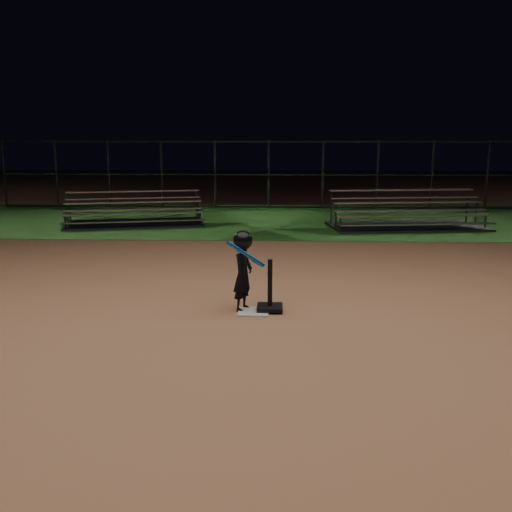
# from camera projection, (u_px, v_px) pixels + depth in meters

# --- Properties ---
(ground) EXTENTS (80.00, 80.00, 0.00)m
(ground) POSITION_uv_depth(u_px,v_px,m) (253.00, 312.00, 8.33)
(ground) COLOR #A46C4A
(ground) RESTS_ON ground
(grass_strip) EXTENTS (60.00, 8.00, 0.01)m
(grass_strip) POSITION_uv_depth(u_px,v_px,m) (267.00, 219.00, 18.11)
(grass_strip) COLOR #1E4C18
(grass_strip) RESTS_ON ground
(home_plate) EXTENTS (0.45, 0.45, 0.02)m
(home_plate) POSITION_uv_depth(u_px,v_px,m) (253.00, 312.00, 8.32)
(home_plate) COLOR beige
(home_plate) RESTS_ON ground
(batting_tee) EXTENTS (0.38, 0.38, 0.76)m
(batting_tee) POSITION_uv_depth(u_px,v_px,m) (270.00, 300.00, 8.37)
(batting_tee) COLOR black
(batting_tee) RESTS_ON home_plate
(child_batter) EXTENTS (0.56, 0.48, 1.21)m
(child_batter) POSITION_uv_depth(u_px,v_px,m) (243.00, 269.00, 8.32)
(child_batter) COLOR black
(child_batter) RESTS_ON ground
(bleacher_left) EXTENTS (4.36, 2.85, 0.98)m
(bleacher_left) POSITION_uv_depth(u_px,v_px,m) (135.00, 218.00, 16.88)
(bleacher_left) COLOR #ACADB1
(bleacher_left) RESTS_ON ground
(bleacher_right) EXTENTS (4.61, 2.68, 1.07)m
(bleacher_right) POSITION_uv_depth(u_px,v_px,m) (407.00, 220.00, 16.31)
(bleacher_right) COLOR silver
(bleacher_right) RESTS_ON ground
(backstop_fence) EXTENTS (20.08, 0.08, 2.50)m
(backstop_fence) POSITION_uv_depth(u_px,v_px,m) (269.00, 175.00, 20.79)
(backstop_fence) COLOR #38383D
(backstop_fence) RESTS_ON ground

